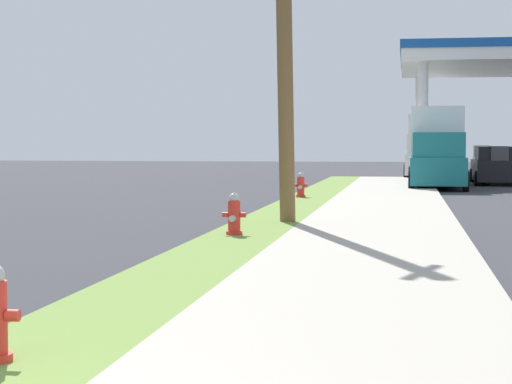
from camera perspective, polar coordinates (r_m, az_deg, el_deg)
fire_hydrant_second at (r=16.10m, az=-1.38°, el=-1.52°), size 0.42×0.38×0.74m
fire_hydrant_third at (r=27.27m, az=2.81°, el=0.37°), size 0.42×0.37×0.74m
utility_pole_midground at (r=18.73m, az=1.77°, el=10.73°), size 0.57×1.37×8.05m
car_black_by_near_pump at (r=39.50m, az=14.77°, el=1.52°), size 1.98×4.52×1.57m
car_tan_by_far_pump at (r=43.00m, az=14.64°, el=1.64°), size 2.12×4.58×1.57m
truck_white_at_forecourt at (r=46.36m, az=10.81°, el=2.73°), size 2.54×6.52×3.11m
truck_teal_on_apron at (r=35.92m, az=11.21°, el=2.63°), size 2.15×6.41×3.11m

